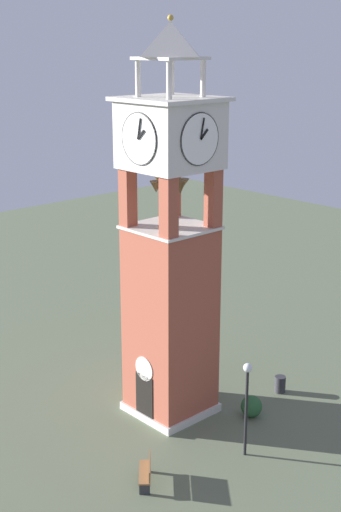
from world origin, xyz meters
The scene contains 6 objects.
ground centered at (0.00, 0.00, 0.00)m, with size 80.00×80.00×0.00m, color #5B664C.
clock_tower centered at (0.00, 0.00, 7.16)m, with size 3.67×3.67×17.04m.
park_bench centered at (3.46, -4.44, 0.48)m, with size 1.49×1.39×0.95m.
lamp_post centered at (4.72, -0.27, 2.79)m, with size 0.36×0.36×4.04m.
trash_bin centered at (2.30, 4.99, 0.40)m, with size 0.52×0.52×0.80m, color #2D2D33.
shrub_near_entry centered at (2.87, 2.25, 0.49)m, with size 0.95×0.95×0.98m, color #28562D.
Camera 1 is at (21.06, -19.49, 16.02)m, focal length 49.57 mm.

